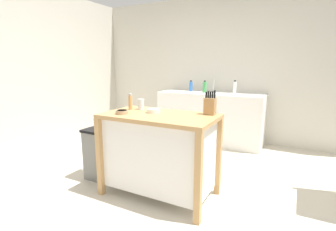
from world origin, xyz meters
TOP-DOWN VIEW (x-y plane):
  - ground_plane at (0.00, 0.00)m, footprint 6.14×6.14m
  - wall_back at (0.00, 2.38)m, footprint 5.14×0.10m
  - wall_left at (-2.57, 0.89)m, footprint 0.10×2.98m
  - kitchen_island at (-0.00, -0.05)m, footprint 1.18×0.66m
  - knife_block at (0.46, 0.18)m, footprint 0.11×0.09m
  - bowl_stoneware_deep at (-0.10, -0.01)m, footprint 0.14×0.14m
  - bowl_ceramic_small at (-0.35, -0.22)m, footprint 0.13×0.13m
  - drinking_cup at (-0.32, 0.10)m, footprint 0.07×0.07m
  - pepper_grinder at (-0.43, 0.03)m, footprint 0.04×0.04m
  - trash_bin at (-0.83, -0.06)m, footprint 0.36×0.28m
  - sink_counter at (-0.13, 2.03)m, footprint 1.85×0.60m
  - sink_faucet at (-0.13, 2.17)m, footprint 0.02×0.02m
  - bottle_spray_cleaner at (-0.54, 2.09)m, footprint 0.06×0.06m
  - bottle_hand_soap at (-0.25, 2.03)m, footprint 0.07×0.07m
  - bottle_dish_soap at (0.29, 1.98)m, footprint 0.05×0.05m

SIDE VIEW (x-z plane):
  - ground_plane at x=0.00m, z-range 0.00..0.00m
  - trash_bin at x=-0.83m, z-range 0.00..0.63m
  - sink_counter at x=-0.13m, z-range 0.00..0.90m
  - kitchen_island at x=0.00m, z-range 0.05..0.94m
  - bowl_ceramic_small at x=-0.35m, z-range 0.89..0.93m
  - bowl_stoneware_deep at x=-0.10m, z-range 0.89..0.93m
  - drinking_cup at x=-0.32m, z-range 0.89..1.01m
  - pepper_grinder at x=-0.43m, z-range 0.88..1.07m
  - knife_block at x=0.46m, z-range 0.86..1.11m
  - bottle_spray_cleaner at x=-0.54m, z-range 0.89..1.09m
  - bottle_hand_soap at x=-0.25m, z-range 0.89..1.11m
  - sink_faucet at x=-0.13m, z-range 0.90..1.12m
  - bottle_dish_soap at x=0.29m, z-range 0.89..1.13m
  - wall_back at x=0.00m, z-range 0.00..2.60m
  - wall_left at x=-2.57m, z-range 0.00..2.60m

